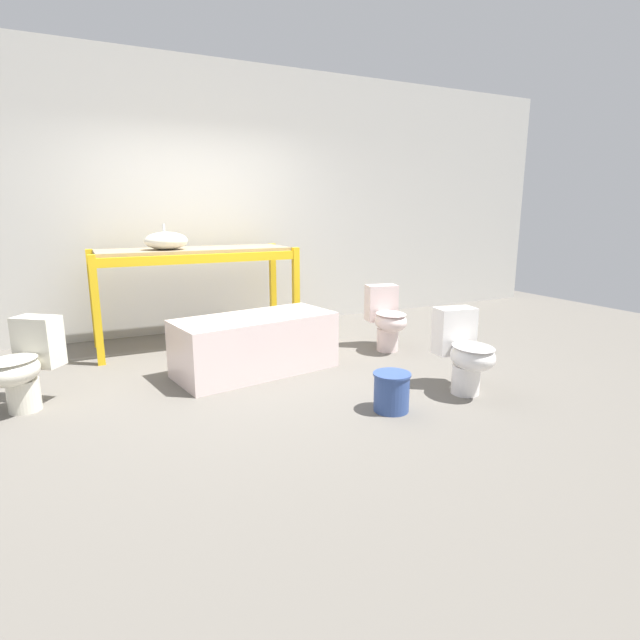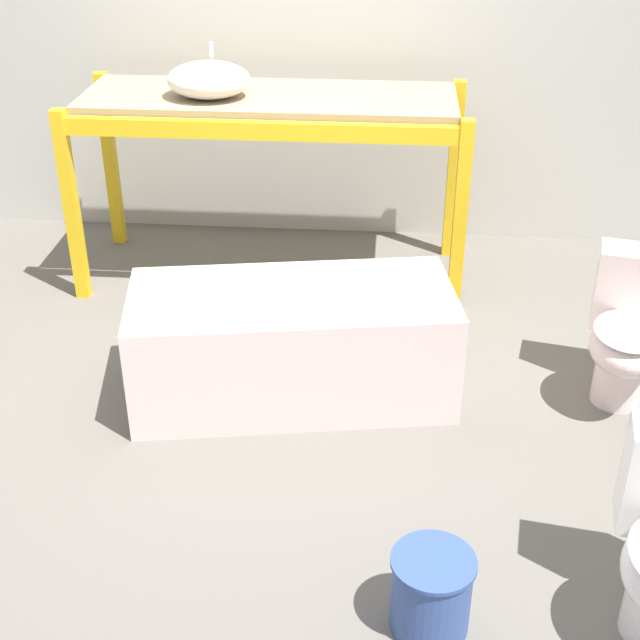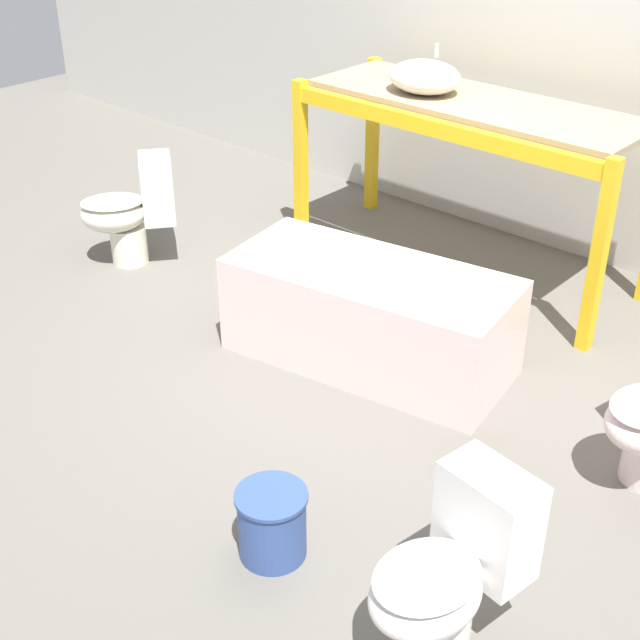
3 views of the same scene
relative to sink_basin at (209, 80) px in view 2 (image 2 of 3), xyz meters
name	(u,v)px [view 2 (image 2 of 3)]	position (x,y,z in m)	size (l,w,h in m)	color
ground_plane	(277,385)	(0.47, -1.09, -1.16)	(12.00, 12.00, 0.00)	#666059
shelving_rack	(270,122)	(0.30, 0.08, -0.25)	(2.14, 0.80, 1.07)	yellow
sink_basin	(209,80)	(0.00, 0.00, 0.00)	(0.44, 0.38, 0.27)	silver
bathtub_main	(292,337)	(0.56, -1.15, -0.86)	(1.54, 0.88, 0.53)	silver
toilet_extra	(627,331)	(2.07, -1.05, -0.81)	(0.44, 0.64, 0.68)	silver
bucket_white	(431,591)	(1.16, -2.48, -1.01)	(0.28, 0.28, 0.29)	#334C8C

